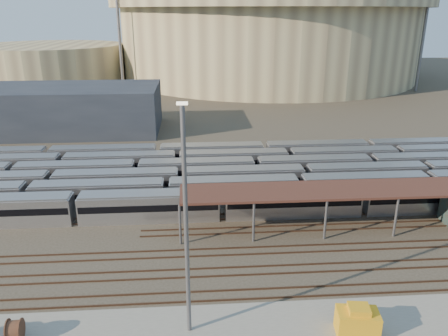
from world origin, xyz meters
The scene contains 13 objects.
ground centered at (0.00, 0.00, 0.00)m, with size 420.00×420.00×0.00m, color #383026.
subway_trains centered at (-0.20, 18.50, 1.80)m, with size 129.64×23.90×3.60m.
inspection_shed centered at (22.00, 4.00, 4.98)m, with size 60.30×6.00×5.30m.
empty_tracks centered at (0.00, -5.00, 0.09)m, with size 170.00×9.62×0.18m.
stadium centered at (25.00, 140.00, 16.47)m, with size 124.00×124.00×32.50m.
secondary_arena centered at (-60.00, 130.00, 7.00)m, with size 56.00×56.00×14.00m, color tan.
service_building centered at (-35.00, 55.00, 5.00)m, with size 42.00×20.00×10.00m, color #1E232D.
floodlight_0 centered at (-30.00, 110.00, 20.65)m, with size 4.00×1.00×38.40m.
floodlight_2 centered at (70.00, 100.00, 20.65)m, with size 4.00×1.00×38.40m.
floodlight_3 centered at (-10.00, 160.00, 20.65)m, with size 4.00×1.00×38.40m.
cable_reel_east centered at (-21.21, -13.89, 1.16)m, with size 1.92×1.92×1.07m, color brown.
yard_light_pole centered at (-6.96, -13.72, 10.06)m, with size 0.81×0.36×19.56m.
yellow_equipment centered at (7.04, -15.18, 1.27)m, with size 3.43×2.14×2.14m, color orange.
Camera 1 is at (-6.24, -44.13, 25.74)m, focal length 35.00 mm.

